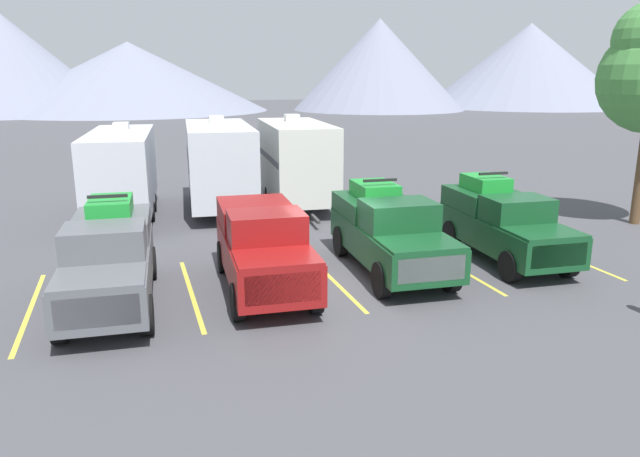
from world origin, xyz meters
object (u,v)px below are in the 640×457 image
object	(u,v)px
pickup_truck_d	(503,222)
pickup_truck_c	(389,230)
camper_trailer_a	(122,169)
camper_trailer_b	(219,162)
pickup_truck_a	(109,257)
camper_trailer_c	(296,159)
pickup_truck_b	(263,246)

from	to	relation	value
pickup_truck_d	pickup_truck_c	bearing A→B (deg)	179.04
camper_trailer_a	camper_trailer_b	bearing A→B (deg)	5.26
pickup_truck_a	camper_trailer_a	xyz separation A→B (m)	(0.35, 9.63, 0.75)
pickup_truck_d	camper_trailer_c	xyz separation A→B (m)	(-4.00, 9.31, 0.87)
pickup_truck_d	camper_trailer_a	bearing A→B (deg)	139.95
pickup_truck_a	camper_trailer_b	distance (m)	10.89
pickup_truck_a	pickup_truck_c	world-z (taller)	pickup_truck_a
pickup_truck_b	camper_trailer_a	distance (m)	10.38
pickup_truck_a	camper_trailer_c	distance (m)	12.19
camper_trailer_b	camper_trailer_c	size ratio (longest dim) A/B	1.09
pickup_truck_a	pickup_truck_b	xyz separation A→B (m)	(3.86, -0.11, -0.02)
camper_trailer_c	pickup_truck_b	bearing A→B (deg)	-110.46
camper_trailer_a	camper_trailer_c	world-z (taller)	camper_trailer_c
camper_trailer_b	pickup_truck_b	bearing A→B (deg)	-92.25
camper_trailer_b	camper_trailer_c	bearing A→B (deg)	-6.99
pickup_truck_d	camper_trailer_b	xyz separation A→B (m)	(-7.22, 9.71, 0.86)
camper_trailer_a	camper_trailer_c	bearing A→B (deg)	-0.29
camper_trailer_c	pickup_truck_a	bearing A→B (deg)	-127.93
pickup_truck_b	camper_trailer_a	xyz separation A→B (m)	(-3.50, 9.74, 0.77)
pickup_truck_b	pickup_truck_d	bearing A→B (deg)	2.96
pickup_truck_a	camper_trailer_c	world-z (taller)	camper_trailer_c
pickup_truck_a	camper_trailer_c	bearing A→B (deg)	52.07
pickup_truck_c	pickup_truck_d	world-z (taller)	pickup_truck_d
pickup_truck_d	pickup_truck_a	bearing A→B (deg)	-178.60
pickup_truck_c	camper_trailer_c	size ratio (longest dim) A/B	0.75
pickup_truck_c	camper_trailer_a	world-z (taller)	camper_trailer_a
pickup_truck_c	camper_trailer_b	xyz separation A→B (m)	(-3.43, 9.64, 0.83)
camper_trailer_b	pickup_truck_c	bearing A→B (deg)	-70.44
pickup_truck_a	pickup_truck_c	size ratio (longest dim) A/B	1.01
pickup_truck_c	camper_trailer_a	bearing A→B (deg)	128.28
pickup_truck_a	camper_trailer_b	size ratio (longest dim) A/B	0.69
camper_trailer_a	pickup_truck_a	bearing A→B (deg)	-92.10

